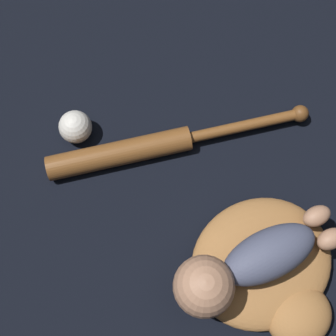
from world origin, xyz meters
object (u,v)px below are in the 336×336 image
object	(u,v)px
baseball_glove	(267,270)
baseball	(75,127)
baby_figure	(243,267)
baseball_bat	(146,147)

from	to	relation	value
baseball_glove	baseball	world-z (taller)	baseball
baseball_glove	baby_figure	distance (m)	0.10
baby_figure	baseball_bat	distance (m)	0.35
baseball_bat	baseball	xyz separation A→B (m)	(0.06, -0.16, 0.01)
baby_figure	baseball	distance (m)	0.49
baby_figure	baseball_bat	bearing A→B (deg)	-110.22
baseball_glove	baseball_bat	xyz separation A→B (m)	(-0.07, -0.36, -0.01)
baseball_glove	baseball	bearing A→B (deg)	-91.73
baseball_glove	baby_figure	xyz separation A→B (m)	(0.04, -0.05, 0.08)
baseball_bat	baseball	size ratio (longest dim) A/B	6.46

